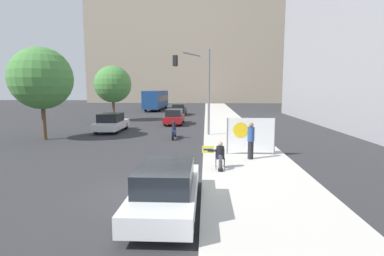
{
  "coord_description": "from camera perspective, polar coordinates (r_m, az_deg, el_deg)",
  "views": [
    {
      "loc": [
        1.69,
        -9.57,
        3.61
      ],
      "look_at": [
        0.93,
        6.5,
        1.47
      ],
      "focal_mm": 28.0,
      "sensor_mm": 36.0,
      "label": 1
    }
  ],
  "objects": [
    {
      "name": "seated_protester",
      "position": [
        13.1,
        5.3,
        -5.0
      ],
      "size": [
        0.99,
        0.77,
        1.2
      ],
      "rotation": [
        0.0,
        0.0,
        0.08
      ],
      "color": "#474C56",
      "rests_on": "sidewalk_curb"
    },
    {
      "name": "protest_banner",
      "position": [
        16.1,
        11.08,
        -1.36
      ],
      "size": [
        2.54,
        0.06,
        1.94
      ],
      "color": "slate",
      "rests_on": "sidewalk_curb"
    },
    {
      "name": "motorcycle_on_road",
      "position": [
        21.66,
        -3.45,
        -0.57
      ],
      "size": [
        0.28,
        2.21,
        1.27
      ],
      "color": "navy",
      "rests_on": "ground_plane"
    },
    {
      "name": "car_on_road_nearest",
      "position": [
        25.87,
        -15.11,
        1.01
      ],
      "size": [
        1.89,
        4.47,
        1.55
      ],
      "color": "silver",
      "rests_on": "ground_plane"
    },
    {
      "name": "traffic_light_pole",
      "position": [
        22.89,
        0.87,
        9.46
      ],
      "size": [
        2.9,
        2.66,
        6.33
      ],
      "color": "slate",
      "rests_on": "sidewalk_curb"
    },
    {
      "name": "ground_plane",
      "position": [
        10.36,
        -7.04,
        -12.86
      ],
      "size": [
        160.0,
        160.0,
        0.0
      ],
      "primitive_type": "plane",
      "color": "#303033"
    },
    {
      "name": "car_on_road_midblock",
      "position": [
        30.19,
        -3.39,
        2.15
      ],
      "size": [
        1.74,
        4.74,
        1.53
      ],
      "color": "maroon",
      "rests_on": "ground_plane"
    },
    {
      "name": "city_bus_on_road",
      "position": [
        50.7,
        -6.83,
        5.53
      ],
      "size": [
        2.51,
        11.78,
        3.2
      ],
      "color": "navy",
      "rests_on": "ground_plane"
    },
    {
      "name": "sidewalk_curb",
      "position": [
        24.9,
        7.36,
        -0.67
      ],
      "size": [
        4.36,
        90.0,
        0.12
      ],
      "primitive_type": "cube",
      "color": "beige",
      "rests_on": "ground_plane"
    },
    {
      "name": "street_tree_midblock",
      "position": [
        34.01,
        -14.86,
        8.07
      ],
      "size": [
        4.0,
        4.0,
        6.06
      ],
      "color": "brown",
      "rests_on": "ground_plane"
    },
    {
      "name": "building_backdrop_far",
      "position": [
        80.0,
        0.04,
        14.2
      ],
      "size": [
        52.0,
        12.0,
        25.63
      ],
      "color": "gray",
      "rests_on": "ground_plane"
    },
    {
      "name": "parked_car_curbside",
      "position": [
        8.96,
        -4.96,
        -11.28
      ],
      "size": [
        1.78,
        4.69,
        1.43
      ],
      "color": "white",
      "rests_on": "ground_plane"
    },
    {
      "name": "jogger_on_sidewalk",
      "position": [
        15.06,
        11.14,
        -2.3
      ],
      "size": [
        0.34,
        0.34,
        1.83
      ],
      "rotation": [
        0.0,
        0.0,
        3.62
      ],
      "color": "black",
      "rests_on": "sidewalk_curb"
    },
    {
      "name": "car_on_road_distant",
      "position": [
        40.84,
        -2.49,
        3.55
      ],
      "size": [
        1.85,
        4.44,
        1.49
      ],
      "color": "black",
      "rests_on": "ground_plane"
    },
    {
      "name": "street_tree_near_curb",
      "position": [
        23.3,
        -26.8,
        8.43
      ],
      "size": [
        4.25,
        4.25,
        6.42
      ],
      "color": "brown",
      "rests_on": "ground_plane"
    }
  ]
}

